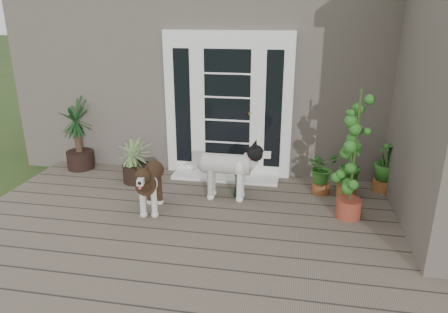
# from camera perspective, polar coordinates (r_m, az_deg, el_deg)

# --- Properties ---
(deck) EXTENTS (6.20, 4.60, 0.12)m
(deck) POSITION_cam_1_polar(r_m,az_deg,el_deg) (4.54, -1.88, -13.37)
(deck) COLOR #6B5B4C
(deck) RESTS_ON ground
(house_main) EXTENTS (7.40, 4.00, 3.10)m
(house_main) POSITION_cam_1_polar(r_m,az_deg,el_deg) (8.08, 4.51, 12.45)
(house_main) COLOR #665E54
(house_main) RESTS_ON ground
(door_unit) EXTENTS (1.90, 0.14, 2.15)m
(door_unit) POSITION_cam_1_polar(r_m,az_deg,el_deg) (6.16, 0.51, 6.99)
(door_unit) COLOR white
(door_unit) RESTS_ON deck
(door_step) EXTENTS (1.60, 0.40, 0.05)m
(door_step) POSITION_cam_1_polar(r_m,az_deg,el_deg) (6.29, 0.17, -2.79)
(door_step) COLOR white
(door_step) RESTS_ON deck
(brindle_dog) EXTENTS (0.44, 0.82, 0.65)m
(brindle_dog) POSITION_cam_1_polar(r_m,az_deg,el_deg) (5.26, -10.05, -4.11)
(brindle_dog) COLOR #3F2817
(brindle_dog) RESTS_ON deck
(white_dog) EXTENTS (0.86, 0.37, 0.72)m
(white_dog) POSITION_cam_1_polar(r_m,az_deg,el_deg) (5.51, 0.33, -2.33)
(white_dog) COLOR white
(white_dog) RESTS_ON deck
(spider_plant) EXTENTS (0.70, 0.70, 0.72)m
(spider_plant) POSITION_cam_1_polar(r_m,az_deg,el_deg) (6.19, -12.08, -0.27)
(spider_plant) COLOR #90B36E
(spider_plant) RESTS_ON deck
(yucca) EXTENTS (0.85, 0.85, 1.14)m
(yucca) POSITION_cam_1_polar(r_m,az_deg,el_deg) (6.91, -19.57, 2.89)
(yucca) COLOR black
(yucca) RESTS_ON deck
(herb_a) EXTENTS (0.59, 0.59, 0.53)m
(herb_a) POSITION_cam_1_polar(r_m,az_deg,el_deg) (5.85, 13.29, -2.52)
(herb_a) COLOR #28621C
(herb_a) RESTS_ON deck
(herb_b) EXTENTS (0.49, 0.49, 0.57)m
(herb_b) POSITION_cam_1_polar(r_m,az_deg,el_deg) (5.82, 16.68, -2.72)
(herb_b) COLOR #2A5E1B
(herb_b) RESTS_ON deck
(herb_c) EXTENTS (0.48, 0.48, 0.61)m
(herb_c) POSITION_cam_1_polar(r_m,az_deg,el_deg) (6.18, 21.34, -1.80)
(herb_c) COLOR #255D1A
(herb_c) RESTS_ON deck
(sapling) EXTENTS (0.56, 0.56, 1.64)m
(sapling) POSITION_cam_1_polar(r_m,az_deg,el_deg) (5.07, 17.54, 0.37)
(sapling) COLOR #19591D
(sapling) RESTS_ON deck
(clog_left) EXTENTS (0.21, 0.35, 0.10)m
(clog_left) POSITION_cam_1_polar(r_m,az_deg,el_deg) (6.16, 2.12, -3.03)
(clog_left) COLOR #153519
(clog_left) RESTS_ON deck
(clog_right) EXTENTS (0.14, 0.28, 0.08)m
(clog_right) POSITION_cam_1_polar(r_m,az_deg,el_deg) (5.75, 1.87, -4.82)
(clog_right) COLOR black
(clog_right) RESTS_ON deck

